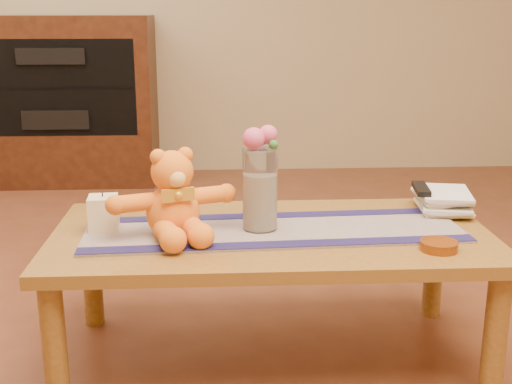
{
  "coord_description": "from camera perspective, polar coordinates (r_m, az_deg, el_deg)",
  "views": [
    {
      "loc": [
        -0.16,
        -2.03,
        1.14
      ],
      "look_at": [
        -0.05,
        0.0,
        0.58
      ],
      "focal_mm": 46.87,
      "sensor_mm": 36.0,
      "label": 1
    }
  ],
  "objects": [
    {
      "name": "book_upper",
      "position": [
        2.41,
        13.68,
        -0.47
      ],
      "size": [
        0.17,
        0.23,
        0.02
      ],
      "primitive_type": "imported",
      "rotation": [
        0.0,
        0.0,
        -0.03
      ],
      "color": "beige",
      "rests_on": "book_lower"
    },
    {
      "name": "tv_remote",
      "position": [
        2.39,
        13.92,
        0.28
      ],
      "size": [
        0.07,
        0.16,
        0.02
      ],
      "primitive_type": "cube",
      "rotation": [
        0.0,
        0.0,
        -0.14
      ],
      "color": "black",
      "rests_on": "book_top"
    },
    {
      "name": "floor",
      "position": [
        2.33,
        1.26,
        -13.86
      ],
      "size": [
        5.5,
        5.5,
        0.0
      ],
      "primitive_type": "plane",
      "color": "#592C19",
      "rests_on": "ground"
    },
    {
      "name": "runner_border_far",
      "position": [
        2.28,
        1.09,
        -2.02
      ],
      "size": [
        1.2,
        0.12,
        0.0
      ],
      "primitive_type": "cube",
      "rotation": [
        0.0,
        0.0,
        0.05
      ],
      "color": "#1B1644",
      "rests_on": "persian_runner"
    },
    {
      "name": "stereo_upper",
      "position": [
        4.51,
        -16.75,
        11.14
      ],
      "size": [
        0.42,
        0.28,
        0.1
      ],
      "primitive_type": "cube",
      "color": "black",
      "rests_on": "media_cabinet"
    },
    {
      "name": "book_bottom",
      "position": [
        2.42,
        13.77,
        -1.36
      ],
      "size": [
        0.18,
        0.24,
        0.02
      ],
      "primitive_type": "imported",
      "rotation": [
        0.0,
        0.0,
        -0.09
      ],
      "color": "beige",
      "rests_on": "coffee_table_top"
    },
    {
      "name": "stereo_lower",
      "position": [
        4.55,
        -16.37,
        6.18
      ],
      "size": [
        0.42,
        0.28,
        0.12
      ],
      "primitive_type": "cube",
      "color": "black",
      "rests_on": "media_cabinet"
    },
    {
      "name": "amber_dish",
      "position": [
        2.05,
        15.34,
        -4.44
      ],
      "size": [
        0.12,
        0.12,
        0.03
      ],
      "primitive_type": "cylinder",
      "rotation": [
        0.0,
        0.0,
        -0.12
      ],
      "color": "#BF5914",
      "rests_on": "coffee_table_top"
    },
    {
      "name": "book_lower",
      "position": [
        2.41,
        13.93,
        -0.96
      ],
      "size": [
        0.21,
        0.26,
        0.02
      ],
      "primitive_type": "imported",
      "rotation": [
        0.0,
        0.0,
        -0.23
      ],
      "color": "beige",
      "rests_on": "book_bottom"
    },
    {
      "name": "table_leg_bl",
      "position": [
        2.55,
        -13.83,
        -6.62
      ],
      "size": [
        0.07,
        0.07,
        0.41
      ],
      "primitive_type": "cylinder",
      "color": "brown",
      "rests_on": "floor"
    },
    {
      "name": "table_leg_fl",
      "position": [
        2.03,
        -16.82,
        -12.7
      ],
      "size": [
        0.07,
        0.07,
        0.41
      ],
      "primitive_type": "cylinder",
      "color": "brown",
      "rests_on": "floor"
    },
    {
      "name": "media_cabinet",
      "position": [
        4.67,
        -16.1,
        7.5
      ],
      "size": [
        1.2,
        0.5,
        1.1
      ],
      "primitive_type": "cube",
      "color": "black",
      "rests_on": "floor"
    },
    {
      "name": "candle_wick",
      "position": [
        2.16,
        -12.98,
        -0.22
      ],
      "size": [
        0.0,
        0.0,
        0.01
      ],
      "primitive_type": "cylinder",
      "rotation": [
        0.0,
        0.0,
        0.07
      ],
      "color": "black",
      "rests_on": "pillar_candle"
    },
    {
      "name": "bronze_ball",
      "position": [
        2.16,
        0.15,
        -2.14
      ],
      "size": [
        0.07,
        0.07,
        0.06
      ],
      "primitive_type": "sphere",
      "rotation": [
        0.0,
        0.0,
        0.06
      ],
      "color": "#52451B",
      "rests_on": "persian_runner"
    },
    {
      "name": "table_leg_fr",
      "position": [
        2.13,
        19.74,
        -11.6
      ],
      "size": [
        0.07,
        0.07,
        0.41
      ],
      "primitive_type": "cylinder",
      "color": "brown",
      "rests_on": "floor"
    },
    {
      "name": "rose_left",
      "position": [
        2.06,
        -0.19,
        4.57
      ],
      "size": [
        0.07,
        0.07,
        0.07
      ],
      "primitive_type": "sphere",
      "color": "#D34A74",
      "rests_on": "glass_vase"
    },
    {
      "name": "glass_vase",
      "position": [
        2.11,
        0.35,
        0.22
      ],
      "size": [
        0.11,
        0.11,
        0.26
      ],
      "primitive_type": "cylinder",
      "color": "silver",
      "rests_on": "persian_runner"
    },
    {
      "name": "potpourri_fill",
      "position": [
        2.12,
        0.34,
        -0.8
      ],
      "size": [
        0.09,
        0.09,
        0.18
      ],
      "primitive_type": "cylinder",
      "color": "beige",
      "rests_on": "glass_vase"
    },
    {
      "name": "book_top",
      "position": [
        2.4,
        13.96,
        -0.08
      ],
      "size": [
        0.2,
        0.25,
        0.02
      ],
      "primitive_type": "imported",
      "rotation": [
        0.0,
        0.0,
        -0.19
      ],
      "color": "beige",
      "rests_on": "book_upper"
    },
    {
      "name": "blue_flower_back",
      "position": [
        2.11,
        0.57,
        4.62
      ],
      "size": [
        0.04,
        0.04,
        0.04
      ],
      "primitive_type": "sphere",
      "color": "#474495",
      "rests_on": "glass_vase"
    },
    {
      "name": "runner_border_near",
      "position": [
        2.0,
        2.08,
        -4.47
      ],
      "size": [
        1.2,
        0.12,
        0.0
      ],
      "primitive_type": "cube",
      "rotation": [
        0.0,
        0.0,
        0.05
      ],
      "color": "#1B1644",
      "rests_on": "persian_runner"
    },
    {
      "name": "cabinet_cavity",
      "position": [
        4.43,
        -16.86,
        8.49
      ],
      "size": [
        1.02,
        0.03,
        0.61
      ],
      "primitive_type": "cube",
      "color": "black",
      "rests_on": "media_cabinet"
    },
    {
      "name": "teddy_bear",
      "position": [
        2.07,
        -7.14,
        -0.18
      ],
      "size": [
        0.46,
        0.42,
        0.26
      ],
      "primitive_type": null,
      "rotation": [
        0.0,
        0.0,
        0.33
      ],
      "color": "orange",
      "rests_on": "persian_runner"
    },
    {
      "name": "rose_right",
      "position": [
        2.08,
        1.04,
        4.93
      ],
      "size": [
        0.06,
        0.06,
        0.06
      ],
      "primitive_type": "sphere",
      "color": "#D34A74",
      "rests_on": "glass_vase"
    },
    {
      "name": "pillar_candle",
      "position": [
        2.18,
        -12.89,
        -1.76
      ],
      "size": [
        0.1,
        0.1,
        0.11
      ],
      "primitive_type": "cube",
      "rotation": [
        0.0,
        0.0,
        0.07
      ],
      "color": "beige",
      "rests_on": "persian_runner"
    },
    {
      "name": "leaf_sprig",
      "position": [
        2.06,
        1.5,
        4.07
      ],
      "size": [
        0.03,
        0.03,
        0.03
      ],
      "primitive_type": "sphere",
      "color": "#33662D",
      "rests_on": "glass_vase"
    },
    {
      "name": "coffee_table_top",
      "position": [
        2.16,
        1.33,
        -3.83
      ],
      "size": [
        1.4,
        0.7,
        0.04
      ],
      "primitive_type": "cube",
      "color": "brown",
      "rests_on": "floor"
    },
    {
      "name": "blue_flower_side",
      "position": [
        2.09,
        -0.5,
        4.32
      ],
      "size": [
        0.04,
        0.04,
        0.04
      ],
      "primitive_type": "sphere",
      "color": "#474495",
      "rests_on": "glass_vase"
    },
    {
      "name": "cabinet_shelf",
      "position": [
        4.51,
        -16.61,
        8.62
      ],
      "size": [
        1.02,
        0.2,
        0.02
      ],
      "primitive_type": "cube",
      "color": "black",
      "rests_on": "media_cabinet"
    },
    {
      "name": "persian_runner",
      "position": [
        2.14,
        1.55,
        -3.29
      ],
      "size": [
        1.22,
        0.41,
        0.01
      ],
      "primitive_type": "cube",
      "rotation": [
        0.0,
        0.0,
        0.05
      ],
      "color": "#1E1B4D",
      "rests_on": "coffee_table_top"
    },
    {
      "name": "table_leg_br",
      "position": [
        2.63,
        14.94,
        -6.02
      ],
      "size": [
        0.07,
        0.07,
        0.41
      ],
      "primitive_type": "cylinder",
      "color": "brown",
      "rests_on": "floor"
    }
  ]
}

